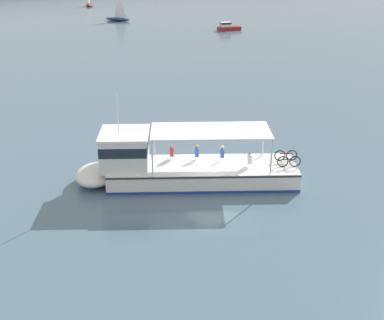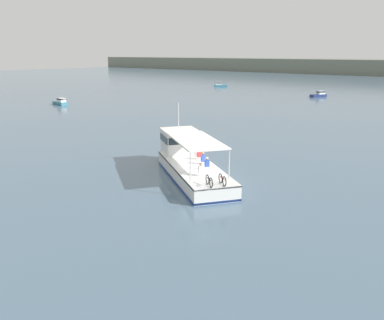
{
  "view_description": "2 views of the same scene",
  "coord_description": "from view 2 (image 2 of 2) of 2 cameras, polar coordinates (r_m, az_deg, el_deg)",
  "views": [
    {
      "loc": [
        -17.48,
        -22.18,
        13.07
      ],
      "look_at": [
        -1.3,
        0.16,
        1.4
      ],
      "focal_mm": 48.91,
      "sensor_mm": 36.0,
      "label": 1
    },
    {
      "loc": [
        18.21,
        -23.34,
        9.4
      ],
      "look_at": [
        -1.3,
        0.16,
        1.4
      ],
      "focal_mm": 38.63,
      "sensor_mm": 36.0,
      "label": 2
    }
  ],
  "objects": [
    {
      "name": "motorboat_mid_channel",
      "position": [
        80.18,
        -17.68,
        7.66
      ],
      "size": [
        3.73,
        1.72,
        1.26
      ],
      "color": "teal",
      "rests_on": "ground"
    },
    {
      "name": "ferry_main",
      "position": [
        32.62,
        -0.49,
        -0.22
      ],
      "size": [
        12.25,
        9.7,
        5.32
      ],
      "color": "white",
      "rests_on": "ground"
    },
    {
      "name": "motorboat_off_stern",
      "position": [
        94.31,
        17.16,
        8.65
      ],
      "size": [
        2.77,
        3.8,
        1.26
      ],
      "color": "navy",
      "rests_on": "ground"
    },
    {
      "name": "motorboat_horizon_east",
      "position": [
        117.32,
        3.86,
        10.32
      ],
      "size": [
        3.54,
        3.38,
        1.26
      ],
      "color": "teal",
      "rests_on": "ground"
    },
    {
      "name": "ground_plane",
      "position": [
        31.06,
        1.67,
        -2.94
      ],
      "size": [
        400.0,
        400.0,
        0.0
      ],
      "primitive_type": "plane",
      "color": "slate"
    }
  ]
}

